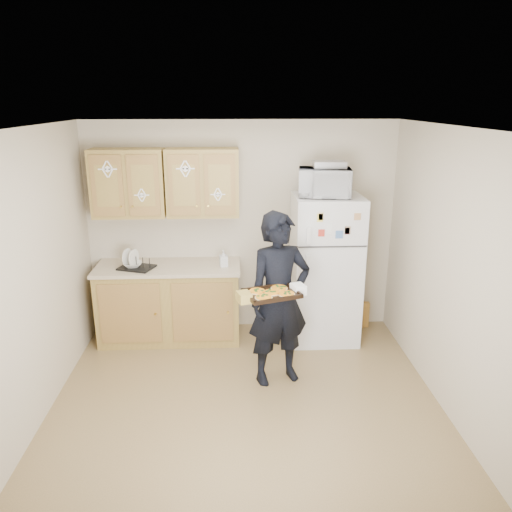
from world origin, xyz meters
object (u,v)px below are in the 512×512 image
object	(u,v)px
baking_tray	(272,294)
dish_rack	(136,262)
refrigerator	(325,269)
person	(279,300)
microwave	(324,183)

from	to	relation	value
baking_tray	dish_rack	size ratio (longest dim) A/B	1.28
refrigerator	person	distance (m)	1.11
person	refrigerator	bearing A→B (deg)	37.70
refrigerator	dish_rack	bearing A→B (deg)	-179.30
refrigerator	baking_tray	distance (m)	1.42
person	microwave	xyz separation A→B (m)	(0.56, 0.88, 0.99)
person	baking_tray	world-z (taller)	person
person	baking_tray	size ratio (longest dim) A/B	3.67
person	microwave	distance (m)	1.43
refrigerator	person	bearing A→B (deg)	-123.54
baking_tray	dish_rack	xyz separation A→B (m)	(-1.43, 1.18, -0.06)
refrigerator	baking_tray	bearing A→B (deg)	-120.41
person	dish_rack	world-z (taller)	person
baking_tray	microwave	bearing A→B (deg)	41.92
person	dish_rack	distance (m)	1.77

